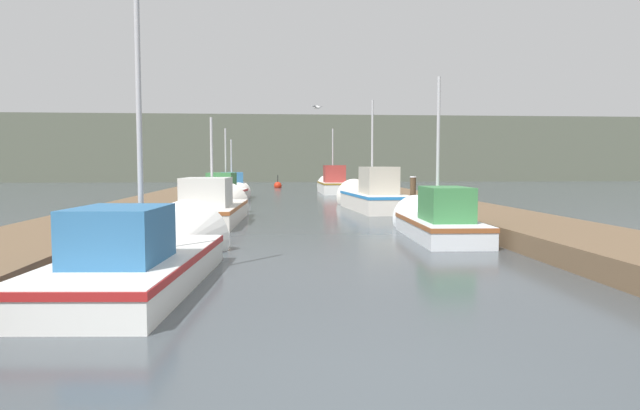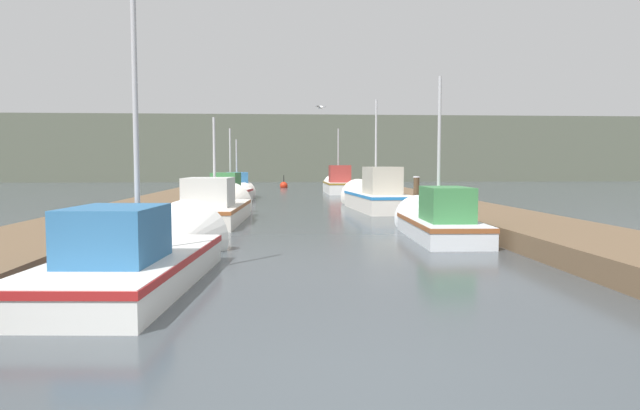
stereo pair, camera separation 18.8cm
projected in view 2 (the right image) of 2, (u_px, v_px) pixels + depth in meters
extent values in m
plane|color=#3D4449|center=(362.00, 400.00, 4.24)|extent=(200.00, 200.00, 0.00)
cube|color=brown|center=(145.00, 209.00, 19.80)|extent=(2.65, 40.00, 0.42)
cube|color=brown|center=(448.00, 208.00, 20.51)|extent=(2.65, 40.00, 0.42)
cube|color=#565B4C|center=(287.00, 150.00, 65.27)|extent=(120.00, 16.00, 6.80)
cube|color=silver|center=(131.00, 271.00, 8.14)|extent=(2.06, 4.75, 0.47)
cube|color=#A52020|center=(131.00, 259.00, 8.13)|extent=(2.10, 4.79, 0.10)
cone|color=silver|center=(182.00, 243.00, 11.02)|extent=(1.71, 1.26, 1.63)
cube|color=#2D6699|center=(115.00, 234.00, 7.52)|extent=(1.21, 1.56, 0.73)
cylinder|color=#B2B2B7|center=(136.00, 122.00, 8.34)|extent=(0.08, 0.08, 3.81)
cube|color=silver|center=(441.00, 229.00, 13.43)|extent=(1.52, 3.97, 0.47)
cube|color=brown|center=(441.00, 222.00, 13.41)|extent=(1.55, 4.00, 0.10)
cone|color=silver|center=(420.00, 220.00, 15.75)|extent=(1.34, 0.78, 1.32)
cube|color=#387A42|center=(447.00, 204.00, 12.89)|extent=(1.01, 1.59, 0.77)
cylinder|color=#B2B2B7|center=(439.00, 148.00, 13.58)|extent=(0.08, 0.08, 3.37)
cube|color=silver|center=(213.00, 214.00, 17.25)|extent=(1.99, 5.24, 0.55)
cube|color=#9B5128|center=(213.00, 206.00, 17.24)|extent=(2.02, 5.27, 0.10)
cone|color=silver|center=(227.00, 206.00, 20.36)|extent=(1.72, 1.14, 1.68)
cube|color=silver|center=(209.00, 192.00, 16.56)|extent=(1.37, 1.87, 0.83)
cylinder|color=#B2B2B7|center=(214.00, 161.00, 17.53)|extent=(0.08, 0.08, 2.65)
cube|color=silver|center=(378.00, 202.00, 21.81)|extent=(2.02, 5.20, 0.66)
cube|color=#247CCD|center=(378.00, 195.00, 21.79)|extent=(2.05, 5.23, 0.10)
cone|color=silver|center=(361.00, 197.00, 24.92)|extent=(1.66, 1.31, 1.58)
cube|color=#B2AD9E|center=(382.00, 180.00, 21.12)|extent=(1.26, 1.86, 1.01)
cylinder|color=#B2B2B7|center=(376.00, 146.00, 22.04)|extent=(0.08, 0.08, 3.59)
cube|color=silver|center=(229.00, 197.00, 25.63)|extent=(1.88, 5.28, 0.59)
cube|color=#B92E2E|center=(229.00, 192.00, 25.61)|extent=(1.92, 5.32, 0.10)
cone|color=silver|center=(241.00, 194.00, 28.84)|extent=(1.43, 1.40, 1.31)
cube|color=#387A42|center=(226.00, 182.00, 24.93)|extent=(1.22, 1.61, 0.82)
cylinder|color=#B2B2B7|center=(230.00, 159.00, 25.89)|extent=(0.08, 0.08, 2.80)
cube|color=silver|center=(237.00, 192.00, 30.45)|extent=(1.76, 3.94, 0.56)
cube|color=red|center=(237.00, 188.00, 30.43)|extent=(1.80, 3.98, 0.10)
cone|color=silver|center=(236.00, 190.00, 32.77)|extent=(1.41, 1.02, 1.33)
cube|color=#2D6699|center=(237.00, 180.00, 29.93)|extent=(1.25, 1.64, 0.80)
cylinder|color=#B2B2B7|center=(237.00, 163.00, 30.62)|extent=(0.08, 0.08, 2.55)
cube|color=silver|center=(339.00, 188.00, 35.04)|extent=(1.60, 4.99, 0.69)
cube|color=olive|center=(339.00, 183.00, 35.02)|extent=(1.63, 5.02, 0.10)
cone|color=silver|center=(334.00, 186.00, 38.00)|extent=(1.50, 0.96, 1.50)
cube|color=#99332D|center=(340.00, 174.00, 34.36)|extent=(1.24, 1.47, 1.03)
cylinder|color=#B2B2B7|center=(338.00, 155.00, 35.27)|extent=(0.08, 0.08, 3.29)
cylinder|color=#473523|center=(388.00, 195.00, 24.77)|extent=(0.32, 0.32, 0.91)
cylinder|color=silver|center=(389.00, 184.00, 24.73)|extent=(0.36, 0.36, 0.04)
cylinder|color=#473523|center=(416.00, 196.00, 20.36)|extent=(0.21, 0.21, 1.30)
cylinder|color=silver|center=(417.00, 177.00, 20.31)|extent=(0.24, 0.24, 0.04)
cylinder|color=#473523|center=(232.00, 182.00, 39.49)|extent=(0.22, 0.22, 1.10)
cylinder|color=silver|center=(231.00, 174.00, 39.45)|extent=(0.25, 0.25, 0.04)
sphere|color=red|center=(284.00, 186.00, 43.24)|extent=(0.59, 0.59, 0.59)
cylinder|color=black|center=(284.00, 178.00, 43.21)|extent=(0.06, 0.06, 0.50)
ellipsoid|color=white|center=(320.00, 107.00, 21.76)|extent=(0.30, 0.29, 0.12)
cube|color=gray|center=(318.00, 107.00, 21.65)|extent=(0.27, 0.28, 0.07)
cube|color=gray|center=(323.00, 107.00, 21.87)|extent=(0.27, 0.28, 0.07)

